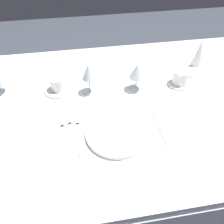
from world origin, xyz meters
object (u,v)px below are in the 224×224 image
(wine_glass_left, at_px, (89,73))
(wine_glass_right, at_px, (137,72))
(fork_salad, at_px, (63,137))
(fork_outer, at_px, (79,134))
(coffee_cup_right, at_px, (181,77))
(coffee_cup_left, at_px, (58,83))
(napkin_folded, at_px, (199,52))
(spoon_dessert, at_px, (158,122))
(fork_inner, at_px, (70,134))
(spoon_soup, at_px, (152,123))
(dinner_plate, at_px, (117,133))

(wine_glass_left, distance_m, wine_glass_right, 0.23)
(fork_salad, bearing_deg, fork_outer, 7.86)
(fork_outer, xyz_separation_m, coffee_cup_right, (0.54, 0.26, 0.04))
(coffee_cup_left, bearing_deg, wine_glass_right, -7.45)
(fork_outer, relative_size, napkin_folded, 1.31)
(coffee_cup_left, bearing_deg, fork_salad, -87.72)
(spoon_dessert, bearing_deg, wine_glass_right, 98.52)
(fork_salad, bearing_deg, wine_glass_right, 36.13)
(fork_inner, xyz_separation_m, wine_glass_left, (0.11, 0.28, 0.10))
(fork_outer, distance_m, fork_inner, 0.04)
(fork_outer, relative_size, fork_salad, 0.94)
(fork_inner, relative_size, napkin_folded, 1.38)
(fork_inner, xyz_separation_m, spoon_soup, (0.36, 0.00, 0.00))
(fork_salad, height_order, napkin_folded, napkin_folded)
(fork_salad, bearing_deg, napkin_folded, 29.34)
(wine_glass_right, bearing_deg, fork_outer, -139.56)
(fork_salad, relative_size, spoon_soup, 1.00)
(wine_glass_left, bearing_deg, spoon_dessert, -44.52)
(fork_inner, distance_m, spoon_soup, 0.36)
(spoon_soup, bearing_deg, napkin_folded, 47.15)
(fork_inner, height_order, coffee_cup_right, coffee_cup_right)
(spoon_dessert, relative_size, coffee_cup_left, 2.31)
(coffee_cup_right, xyz_separation_m, wine_glass_right, (-0.23, 0.00, 0.06))
(spoon_dessert, bearing_deg, wine_glass_left, 135.48)
(fork_salad, distance_m, wine_glass_left, 0.34)
(dinner_plate, xyz_separation_m, wine_glass_right, (0.15, 0.29, 0.09))
(wine_glass_right, bearing_deg, fork_inner, -143.03)
(fork_salad, height_order, spoon_soup, spoon_soup)
(napkin_folded, bearing_deg, wine_glass_left, -167.02)
(fork_outer, relative_size, wine_glass_right, 1.44)
(dinner_plate, height_order, fork_inner, dinner_plate)
(fork_inner, xyz_separation_m, napkin_folded, (0.74, 0.42, 0.08))
(fork_outer, height_order, wine_glass_left, wine_glass_left)
(fork_outer, xyz_separation_m, wine_glass_right, (0.31, 0.26, 0.10))
(spoon_soup, distance_m, wine_glass_right, 0.27)
(dinner_plate, relative_size, coffee_cup_left, 2.67)
(coffee_cup_left, height_order, napkin_folded, napkin_folded)
(dinner_plate, height_order, napkin_folded, napkin_folded)
(coffee_cup_left, bearing_deg, dinner_plate, -56.04)
(spoon_dessert, xyz_separation_m, coffee_cup_right, (0.20, 0.25, 0.04))
(spoon_soup, height_order, napkin_folded, napkin_folded)
(spoon_dessert, distance_m, coffee_cup_left, 0.52)
(spoon_dessert, distance_m, coffee_cup_right, 0.32)
(wine_glass_left, bearing_deg, napkin_folded, 12.98)
(spoon_soup, bearing_deg, wine_glass_right, 92.34)
(napkin_folded, bearing_deg, coffee_cup_left, -171.97)
(spoon_soup, height_order, coffee_cup_left, coffee_cup_left)
(dinner_plate, distance_m, coffee_cup_right, 0.49)
(fork_inner, bearing_deg, fork_outer, -4.56)
(fork_inner, xyz_separation_m, wine_glass_right, (0.35, 0.26, 0.10))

